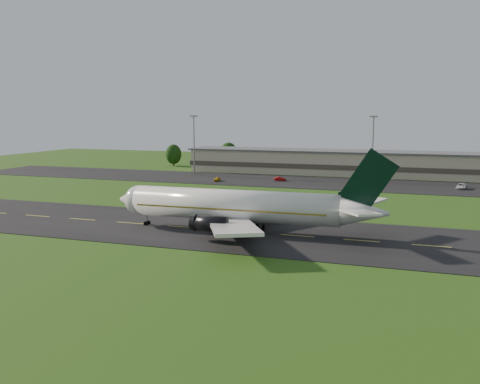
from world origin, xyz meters
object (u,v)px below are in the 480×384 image
(airliner, at_px, (239,206))
(light_mast_centre, at_px, (373,141))
(service_vehicle_b, at_px, (280,179))
(light_mast_west, at_px, (194,138))
(terminal, at_px, (381,164))
(service_vehicle_c, at_px, (462,186))
(service_vehicle_a, at_px, (217,179))

(airliner, bearing_deg, light_mast_centre, 77.39)
(light_mast_centre, bearing_deg, service_vehicle_b, -163.55)
(light_mast_west, bearing_deg, light_mast_centre, 0.00)
(terminal, distance_m, service_vehicle_c, 34.80)
(light_mast_centre, xyz_separation_m, service_vehicle_a, (-45.61, -14.99, -12.00))
(light_mast_west, xyz_separation_m, service_vehicle_b, (32.78, -8.04, -12.02))
(service_vehicle_a, xyz_separation_m, service_vehicle_c, (71.09, 6.23, 0.12))
(service_vehicle_b, xyz_separation_m, service_vehicle_c, (52.69, -0.72, 0.13))
(light_mast_centre, distance_m, service_vehicle_b, 30.82)
(terminal, height_order, light_mast_centre, light_mast_centre)
(terminal, xyz_separation_m, service_vehicle_b, (-28.62, -24.22, -3.27))
(airliner, bearing_deg, service_vehicle_c, 58.47)
(terminal, bearing_deg, service_vehicle_b, -139.76)
(service_vehicle_c, bearing_deg, service_vehicle_b, -170.86)
(light_mast_west, xyz_separation_m, light_mast_centre, (60.00, 0.00, 0.00))
(light_mast_centre, xyz_separation_m, service_vehicle_b, (-27.22, -8.04, -12.02))
(light_mast_centre, distance_m, service_vehicle_a, 49.49)
(service_vehicle_a, distance_m, service_vehicle_b, 19.67)
(service_vehicle_c, bearing_deg, terminal, 143.91)
(airliner, xyz_separation_m, light_mast_west, (-44.21, 79.98, 8.08))
(airliner, bearing_deg, light_mast_west, 117.49)
(light_mast_west, relative_size, service_vehicle_a, 5.45)
(light_mast_centre, height_order, service_vehicle_a, light_mast_centre)
(service_vehicle_a, relative_size, service_vehicle_c, 0.69)
(light_mast_west, distance_m, service_vehicle_a, 23.99)
(service_vehicle_a, bearing_deg, service_vehicle_c, -1.55)
(service_vehicle_b, distance_m, service_vehicle_c, 52.69)
(light_mast_west, bearing_deg, service_vehicle_a, -46.17)
(light_mast_west, bearing_deg, airliner, -61.07)
(service_vehicle_a, relative_size, service_vehicle_b, 0.99)
(airliner, height_order, terminal, airliner)
(service_vehicle_a, bearing_deg, service_vehicle_b, 14.15)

